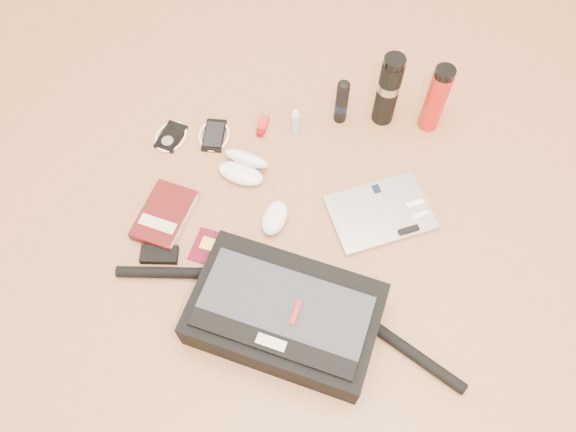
{
  "coord_description": "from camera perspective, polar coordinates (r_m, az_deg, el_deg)",
  "views": [
    {
      "loc": [
        -0.03,
        -0.7,
        1.5
      ],
      "look_at": [
        -0.03,
        0.07,
        0.06
      ],
      "focal_mm": 35.0,
      "sensor_mm": 36.0,
      "label": 1
    }
  ],
  "objects": [
    {
      "name": "sunglasses_case",
      "position": [
        1.77,
        -4.54,
        5.06
      ],
      "size": [
        0.18,
        0.17,
        0.09
      ],
      "rotation": [
        0.0,
        0.0,
        -0.39
      ],
      "color": "white",
      "rests_on": "ground"
    },
    {
      "name": "aerosol_can",
      "position": [
        1.85,
        5.49,
        11.5
      ],
      "size": [
        0.05,
        0.05,
        0.18
      ],
      "rotation": [
        0.0,
        0.0,
        0.3
      ],
      "color": "black",
      "rests_on": "ground"
    },
    {
      "name": "inhaler",
      "position": [
        1.88,
        -2.54,
        9.4
      ],
      "size": [
        0.04,
        0.1,
        0.03
      ],
      "rotation": [
        0.0,
        0.0,
        -0.23
      ],
      "color": "red",
      "rests_on": "ground"
    },
    {
      "name": "ipod",
      "position": [
        1.9,
        -11.81,
        7.89
      ],
      "size": [
        0.13,
        0.13,
        0.01
      ],
      "rotation": [
        0.0,
        0.0,
        -0.39
      ],
      "color": "black",
      "rests_on": "ground"
    },
    {
      "name": "laptop",
      "position": [
        1.72,
        9.39,
        0.31
      ],
      "size": [
        0.35,
        0.29,
        0.03
      ],
      "rotation": [
        0.0,
        0.0,
        0.3
      ],
      "color": "#AAAAAC",
      "rests_on": "ground"
    },
    {
      "name": "mouse",
      "position": [
        1.68,
        -1.37,
        -0.19
      ],
      "size": [
        0.11,
        0.14,
        0.04
      ],
      "rotation": [
        0.0,
        0.0,
        -0.32
      ],
      "color": "white",
      "rests_on": "ground"
    },
    {
      "name": "thermos_red",
      "position": [
        1.86,
        14.79,
        11.43
      ],
      "size": [
        0.07,
        0.07,
        0.26
      ],
      "rotation": [
        0.0,
        0.0,
        0.1
      ],
      "color": "red",
      "rests_on": "ground"
    },
    {
      "name": "book",
      "position": [
        1.73,
        -12.36,
        0.05
      ],
      "size": [
        0.2,
        0.24,
        0.04
      ],
      "rotation": [
        0.0,
        0.0,
        -0.36
      ],
      "color": "#460D0D",
      "rests_on": "ground"
    },
    {
      "name": "phone",
      "position": [
        1.88,
        -7.51,
        8.14
      ],
      "size": [
        0.11,
        0.13,
        0.01
      ],
      "rotation": [
        0.0,
        0.0,
        -0.1
      ],
      "color": "black",
      "rests_on": "ground"
    },
    {
      "name": "spray_bottle",
      "position": [
        1.85,
        0.77,
        9.54
      ],
      "size": [
        0.03,
        0.03,
        0.1
      ],
      "rotation": [
        0.0,
        0.0,
        -0.29
      ],
      "color": "#A2C5DB",
      "rests_on": "ground"
    },
    {
      "name": "ground",
      "position": [
        1.66,
        0.93,
        -3.22
      ],
      "size": [
        4.0,
        4.0,
        0.0
      ],
      "primitive_type": "plane",
      "color": "#A16B43",
      "rests_on": "ground"
    },
    {
      "name": "messenger_bag",
      "position": [
        1.52,
        -0.42,
        -9.93
      ],
      "size": [
        0.95,
        0.45,
        0.14
      ],
      "rotation": [
        0.0,
        0.0,
        -0.35
      ],
      "color": "black",
      "rests_on": "ground"
    },
    {
      "name": "thermos_black",
      "position": [
        1.83,
        10.14,
        12.5
      ],
      "size": [
        0.09,
        0.09,
        0.27
      ],
      "rotation": [
        0.0,
        0.0,
        -0.25
      ],
      "color": "black",
      "rests_on": "ground"
    },
    {
      "name": "passport",
      "position": [
        1.67,
        -8.28,
        -3.07
      ],
      "size": [
        0.11,
        0.13,
        0.01
      ],
      "rotation": [
        0.0,
        0.0,
        -0.31
      ],
      "color": "#520618",
      "rests_on": "ground"
    }
  ]
}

